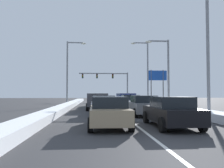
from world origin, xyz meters
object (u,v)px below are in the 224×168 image
sedan_tan_center_lane_nearest (109,112)px  suv_charcoal_center_lane_third (97,100)px  sedan_gray_right_lane_second (143,105)px  street_lamp_right_mid (165,67)px  suv_navy_right_lane_fourth (126,98)px  traffic_light_gantry (110,79)px  street_lamp_right_near (203,39)px  sedan_white_right_lane_third (130,102)px  street_lamp_left_mid (70,67)px  street_lamp_right_far (146,68)px  suv_green_center_lane_fourth (100,98)px  roadside_sign_right (157,79)px  sedan_black_right_lane_nearest (171,112)px  sedan_silver_center_lane_second (103,105)px

sedan_tan_center_lane_nearest → suv_charcoal_center_lane_third: bearing=92.1°
sedan_gray_right_lane_second → street_lamp_right_mid: (4.00, 7.21, 3.81)m
suv_navy_right_lane_fourth → sedan_tan_center_lane_nearest: 18.45m
traffic_light_gantry → street_lamp_right_near: size_ratio=1.13×
sedan_white_right_lane_third → street_lamp_right_mid: size_ratio=0.59×
street_lamp_right_near → street_lamp_left_mid: size_ratio=1.07×
sedan_gray_right_lane_second → street_lamp_right_far: size_ratio=0.48×
suv_navy_right_lane_fourth → street_lamp_left_mid: bearing=168.6°
sedan_tan_center_lane_nearest → street_lamp_left_mid: street_lamp_left_mid is taller
suv_green_center_lane_fourth → traffic_light_gantry: (2.71, 18.97, 3.71)m
roadside_sign_right → traffic_light_gantry: bearing=118.9°
sedan_white_right_lane_third → street_lamp_right_mid: 5.54m
sedan_tan_center_lane_nearest → sedan_white_right_lane_third: bearing=76.1°
suv_navy_right_lane_fourth → street_lamp_right_far: 6.71m
suv_charcoal_center_lane_third → street_lamp_left_mid: street_lamp_left_mid is taller
suv_navy_right_lane_fourth → sedan_white_right_lane_third: bearing=-93.1°
suv_green_center_lane_fourth → traffic_light_gantry: 19.52m
sedan_white_right_lane_third → street_lamp_left_mid: (-7.10, 7.51, 4.44)m
street_lamp_right_far → street_lamp_right_mid: bearing=-89.2°
street_lamp_right_mid → suv_charcoal_center_lane_third: bearing=-172.7°
street_lamp_right_mid → roadside_sign_right: (2.50, 12.01, -0.55)m
sedan_gray_right_lane_second → sedan_white_right_lane_third: size_ratio=1.00×
suv_navy_right_lane_fourth → street_lamp_right_far: (3.52, 3.53, 4.49)m
suv_navy_right_lane_fourth → suv_green_center_lane_fourth: same height
sedan_tan_center_lane_nearest → suv_green_center_lane_fourth: suv_green_center_lane_fourth is taller
sedan_black_right_lane_nearest → sedan_gray_right_lane_second: (-0.12, 5.84, 0.00)m
sedan_gray_right_lane_second → roadside_sign_right: roadside_sign_right is taller
sedan_black_right_lane_nearest → street_lamp_right_far: 22.73m
sedan_black_right_lane_nearest → street_lamp_right_mid: size_ratio=0.59×
traffic_light_gantry → street_lamp_right_near: bearing=-82.6°
suv_navy_right_lane_fourth → street_lamp_left_mid: (-7.43, 1.50, 4.19)m
sedan_black_right_lane_nearest → roadside_sign_right: (6.39, 25.07, 3.25)m
traffic_light_gantry → street_lamp_right_far: street_lamp_right_far is taller
suv_charcoal_center_lane_third → street_lamp_left_mid: 9.56m
suv_green_center_lane_fourth → suv_navy_right_lane_fourth: bearing=-0.8°
street_lamp_right_far → roadside_sign_right: bearing=50.3°
street_lamp_right_near → roadside_sign_right: street_lamp_right_near is taller
sedan_silver_center_lane_second → street_lamp_right_far: bearing=66.1°
sedan_white_right_lane_third → suv_charcoal_center_lane_third: size_ratio=0.92×
sedan_gray_right_lane_second → sedan_black_right_lane_nearest: bearing=-88.9°
sedan_white_right_lane_third → sedan_tan_center_lane_nearest: same height
sedan_black_right_lane_nearest → street_lamp_right_mid: street_lamp_right_mid is taller
suv_green_center_lane_fourth → street_lamp_right_mid: size_ratio=0.65×
sedan_silver_center_lane_second → street_lamp_right_mid: street_lamp_right_mid is taller
suv_navy_right_lane_fourth → traffic_light_gantry: bearing=92.0°
sedan_tan_center_lane_nearest → suv_green_center_lane_fourth: bearing=90.2°
sedan_black_right_lane_nearest → sedan_white_right_lane_third: (-0.08, 12.37, 0.00)m
suv_green_center_lane_fourth → street_lamp_left_mid: bearing=160.3°
suv_navy_right_lane_fourth → sedan_tan_center_lane_nearest: suv_navy_right_lane_fourth is taller
sedan_white_right_lane_third → roadside_sign_right: roadside_sign_right is taller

